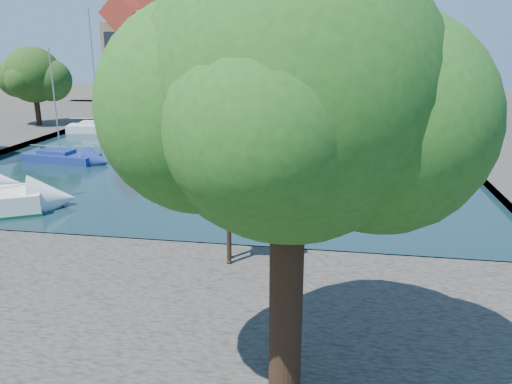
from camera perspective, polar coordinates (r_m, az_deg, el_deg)
ground at (r=23.08m, az=-13.30°, el=-6.30°), size 160.00×160.00×0.00m
water_basin at (r=45.22m, az=-1.90°, el=5.60°), size 38.00×50.00×0.08m
near_quay at (r=17.43m, az=-22.20°, el=-14.31°), size 50.00×14.00×0.50m
far_quay at (r=76.49m, az=2.71°, el=10.42°), size 60.00×16.00×0.50m
plane_tree at (r=10.63m, az=4.51°, el=10.09°), size 8.32×6.40×10.62m
townhouse_west_end at (r=81.82m, az=-14.05°, el=15.37°), size 5.44×9.18×14.93m
townhouse_west_mid at (r=79.69m, az=-9.96°, el=16.21°), size 5.94×9.18×16.79m
townhouse_west_inner at (r=77.88m, az=-5.22°, el=15.72°), size 6.43×9.18×15.15m
townhouse_center at (r=76.54m, az=-0.31°, el=16.53°), size 5.44×9.18×16.93m
townhouse_east_inner at (r=75.80m, az=4.35°, el=16.00°), size 5.94×9.18×15.79m
townhouse_east_mid at (r=75.52m, az=9.48°, el=16.11°), size 6.43×9.18×16.65m
townhouse_east_end at (r=75.82m, az=14.53°, el=15.06°), size 5.44×9.18×14.43m
far_tree_far_west at (r=76.41m, az=-14.77°, el=13.60°), size 7.28×5.60×7.68m
far_tree_west at (r=73.61m, az=-8.89°, el=13.75°), size 6.76×5.20×7.36m
far_tree_mid_west at (r=71.57m, az=-2.58°, el=14.02°), size 7.80×6.00×8.00m
far_tree_mid_east at (r=70.41m, az=3.99°, el=13.82°), size 7.02×5.40×7.52m
far_tree_east at (r=70.14m, az=10.71°, el=13.65°), size 7.54×5.80×7.84m
far_tree_far_east at (r=70.78m, az=17.35°, el=13.09°), size 6.76×5.20×7.36m
side_tree_left_far at (r=56.50m, az=-24.00°, el=11.93°), size 7.28×5.60×7.88m
giraffe_statue at (r=19.16m, az=-1.33°, el=-0.54°), size 3.81×1.09×5.45m
sailboat_left_b at (r=40.71m, az=-21.39°, el=3.90°), size 5.95×2.74×8.38m
sailboat_left_c at (r=52.91m, az=-17.52°, el=7.21°), size 6.34×3.31×11.79m
sailboat_left_d at (r=57.15m, az=-12.14°, el=8.28°), size 5.44×2.63×9.55m
sailboat_left_e at (r=64.95m, az=-10.86°, el=9.36°), size 7.11×4.99×10.66m
sailboat_right_a at (r=33.14m, az=14.91°, el=1.97°), size 6.61×2.62×12.47m
sailboat_right_b at (r=34.35m, az=14.72°, el=2.47°), size 7.01×4.79×13.04m
sailboat_right_c at (r=48.81m, az=13.19°, el=6.72°), size 6.58×3.98×9.62m
sailboat_right_d at (r=53.73m, az=13.71°, el=7.52°), size 5.42×3.12×7.78m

